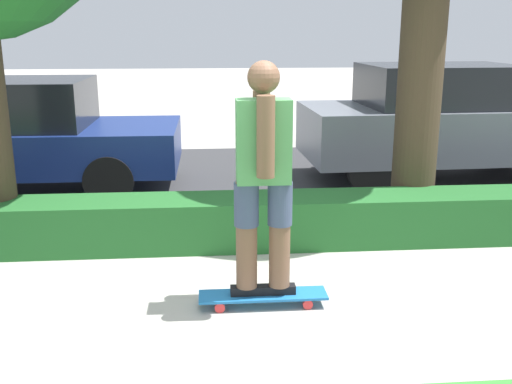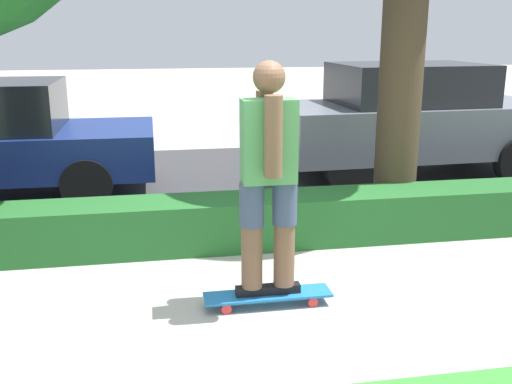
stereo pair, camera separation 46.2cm
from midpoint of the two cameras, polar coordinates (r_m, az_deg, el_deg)
ground_plane at (r=4.70m, az=3.32°, el=-11.79°), size 60.00×60.00×0.00m
street_asphalt at (r=8.63m, az=-0.54°, el=0.97°), size 13.07×5.00×0.01m
hedge_row at (r=6.07m, az=1.26°, el=-2.82°), size 13.07×0.60×0.50m
skateboard at (r=4.83m, az=3.44°, el=-9.90°), size 1.02×0.24×0.10m
skater_person at (r=4.50m, az=3.64°, el=1.60°), size 0.52×0.47×1.82m
parked_car_front at (r=8.61m, az=-20.92°, el=5.14°), size 4.38×1.87×1.50m
parked_car_middle at (r=9.13m, az=18.76°, el=6.42°), size 4.08×1.89×1.65m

